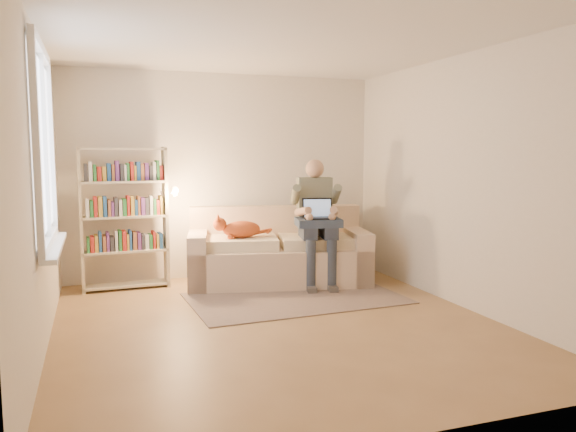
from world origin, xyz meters
name	(u,v)px	position (x,y,z in m)	size (l,w,h in m)	color
floor	(278,324)	(0.00, 0.00, 0.00)	(4.50, 4.50, 0.00)	olive
ceiling	(277,39)	(0.00, 0.00, 2.60)	(4.00, 4.50, 0.02)	white
wall_left	(40,190)	(-2.00, 0.00, 1.30)	(0.02, 4.50, 2.60)	silver
wall_right	(462,182)	(2.00, 0.00, 1.30)	(0.02, 4.50, 2.60)	silver
wall_back	(224,176)	(0.00, 2.25, 1.30)	(4.00, 0.02, 2.60)	silver
wall_front	(407,209)	(0.00, -2.25, 1.30)	(4.00, 0.02, 2.60)	silver
window	(48,180)	(-1.95, 0.20, 1.38)	(0.12, 1.52, 1.69)	white
sofa	(278,255)	(0.53, 1.63, 0.33)	(2.32, 1.40, 0.92)	beige
person	(316,214)	(0.94, 1.38, 0.86)	(0.53, 0.72, 1.52)	slate
cat	(236,229)	(-0.01, 1.60, 0.69)	(0.70, 0.33, 0.25)	orange
blanket	(319,222)	(0.92, 1.24, 0.78)	(0.52, 0.42, 0.09)	#2A374A
laptop	(319,213)	(0.92, 1.25, 0.88)	(0.41, 0.35, 0.31)	black
bookshelf	(124,211)	(-1.26, 1.90, 0.92)	(1.11, 0.30, 1.67)	beige
rug	(296,298)	(0.47, 0.80, 0.01)	(2.29, 1.35, 0.01)	#7B6759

